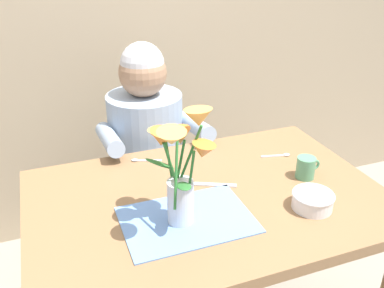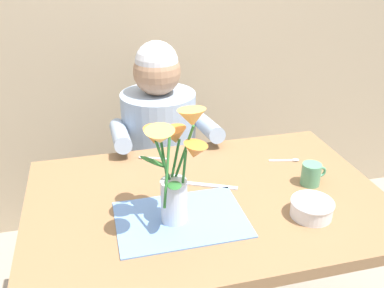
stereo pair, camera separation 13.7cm
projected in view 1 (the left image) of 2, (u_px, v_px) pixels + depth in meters
The scene contains 9 objects.
dining_table at pixel (208, 219), 1.47m from camera, with size 1.20×0.80×0.74m.
seated_person at pixel (148, 162), 2.00m from camera, with size 0.45×0.47×1.14m.
striped_placemat at pixel (187, 220), 1.30m from camera, with size 0.40×0.28×0.01m, color #6B93D1.
flower_vase at pixel (180, 162), 1.20m from camera, with size 0.21×0.27×0.37m.
ceramic_bowl at pixel (313, 200), 1.35m from camera, with size 0.14×0.14×0.06m.
dinner_knife at pixel (210, 184), 1.48m from camera, with size 0.19×0.02×0.01m, color silver.
coffee_cup at pixel (306, 167), 1.52m from camera, with size 0.09×0.07×0.08m.
spoon_0 at pixel (280, 155), 1.68m from camera, with size 0.12×0.04×0.01m.
spoon_1 at pixel (141, 160), 1.64m from camera, with size 0.12×0.06×0.01m.
Camera 1 is at (-0.47, -1.10, 1.53)m, focal length 39.27 mm.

